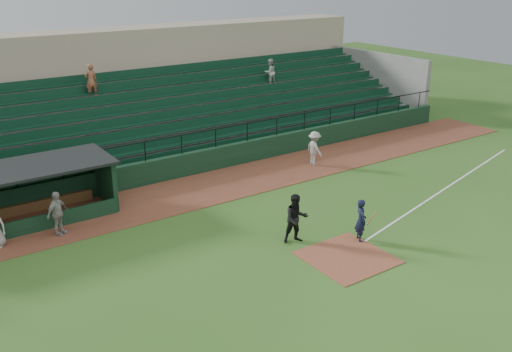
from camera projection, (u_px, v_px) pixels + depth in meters
ground at (329, 247)px, 21.71m from camera, size 90.00×90.00×0.00m
warning_track at (222, 185)px, 27.87m from camera, size 40.00×4.00×0.03m
home_plate_dirt at (347, 257)px, 20.93m from camera, size 3.00×3.00×0.03m
foul_line at (438, 193)px, 26.87m from camera, size 17.49×4.44×0.01m
stadium_structure at (148, 107)px, 33.60m from camera, size 38.00×13.08×6.40m
dugout at (2, 192)px, 23.44m from camera, size 8.90×3.20×2.42m
batter_at_plate at (361, 220)px, 21.95m from camera, size 1.11×0.75×1.75m
umpire at (296, 219)px, 21.80m from camera, size 1.15×1.01×2.00m
runner at (315, 148)px, 30.36m from camera, size 0.78×1.25×1.85m
dugout_player_a at (57, 213)px, 22.38m from camera, size 1.15×0.95×1.83m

